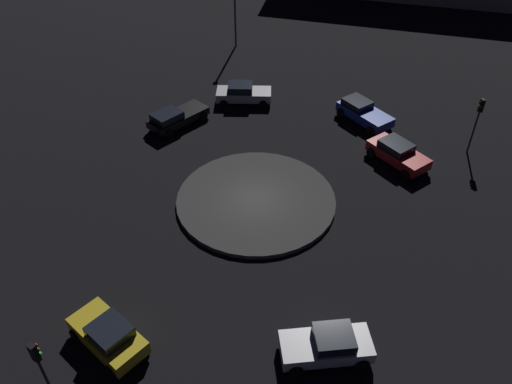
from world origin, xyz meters
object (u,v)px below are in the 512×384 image
object	(u,v)px
car_black	(176,117)
car_red	(398,153)
car_blue	(363,112)
car_silver	(243,93)
traffic_light_southwest	(478,115)
traffic_light_north	(41,365)
car_white	(328,345)
car_yellow	(108,335)

from	to	relation	value
car_black	car_red	bearing A→B (deg)	-62.49
car_blue	car_silver	world-z (taller)	car_silver
car_blue	car_silver	distance (m)	9.32
car_silver	car_black	xyz separation A→B (m)	(3.58, 4.74, -0.05)
traffic_light_southwest	traffic_light_north	world-z (taller)	traffic_light_north
car_white	traffic_light_north	size ratio (longest dim) A/B	1.00
car_yellow	car_white	xyz separation A→B (m)	(-9.44, -2.39, -0.04)
car_silver	traffic_light_north	bearing A→B (deg)	-104.21
car_silver	car_yellow	xyz separation A→B (m)	(-1.14, 22.78, 0.03)
car_black	traffic_light_southwest	distance (m)	20.59
car_blue	car_yellow	size ratio (longest dim) A/B	1.07
traffic_light_southwest	traffic_light_north	distance (m)	28.90
car_yellow	car_red	bearing A→B (deg)	-96.60
car_white	traffic_light_north	world-z (taller)	traffic_light_north
car_red	traffic_light_north	distance (m)	24.38
car_silver	car_white	xyz separation A→B (m)	(-10.58, 20.39, -0.01)
traffic_light_north	car_yellow	bearing A→B (deg)	5.17
car_white	traffic_light_southwest	xyz separation A→B (m)	(-6.13, -18.38, 2.14)
car_black	traffic_light_southwest	size ratio (longest dim) A/B	1.19
traffic_light_southwest	traffic_light_north	size ratio (longest dim) A/B	0.93
car_blue	car_silver	bearing A→B (deg)	-143.65
car_blue	traffic_light_southwest	xyz separation A→B (m)	(-7.39, 1.87, 2.12)
car_red	car_silver	size ratio (longest dim) A/B	0.97
car_silver	traffic_light_southwest	bearing A→B (deg)	-22.41
car_silver	traffic_light_southwest	size ratio (longest dim) A/B	1.11
car_blue	traffic_light_north	size ratio (longest dim) A/B	1.03
car_black	car_yellow	xyz separation A→B (m)	(-4.72, 18.04, 0.08)
car_black	car_yellow	bearing A→B (deg)	-138.03
car_blue	car_red	xyz separation A→B (m)	(-2.87, 4.54, 0.01)
traffic_light_north	car_red	bearing A→B (deg)	-13.80
car_silver	car_white	distance (m)	22.97
traffic_light_southwest	traffic_light_north	bearing A→B (deg)	19.13
car_white	traffic_light_southwest	distance (m)	19.49
car_silver	traffic_light_north	distance (m)	26.12
car_blue	car_yellow	xyz separation A→B (m)	(8.18, 22.63, 0.03)
car_red	car_yellow	bearing A→B (deg)	-84.33
car_blue	car_yellow	world-z (taller)	car_yellow
car_black	traffic_light_north	bearing A→B (deg)	-141.58
car_white	traffic_light_north	bearing A→B (deg)	6.31
car_yellow	traffic_light_southwest	bearing A→B (deg)	-102.05
car_white	traffic_light_southwest	world-z (taller)	traffic_light_southwest
car_black	car_yellow	size ratio (longest dim) A/B	1.15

